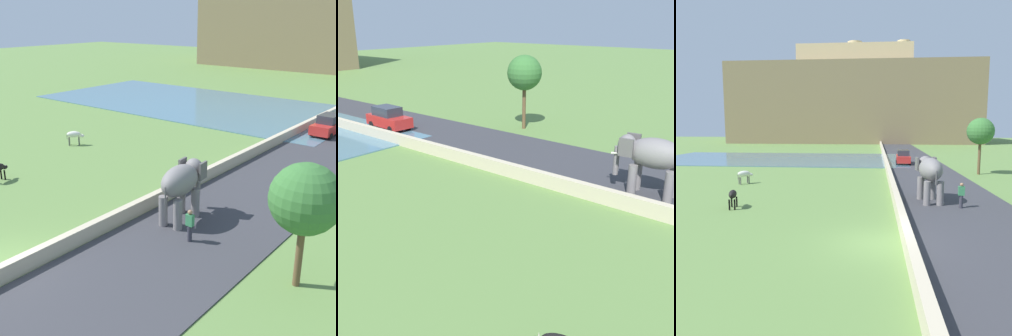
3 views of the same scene
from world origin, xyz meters
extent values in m
plane|color=#608442|center=(0.00, 0.00, 0.00)|extent=(220.00, 220.00, 0.00)
cube|color=#38383D|center=(5.00, 20.00, 0.03)|extent=(7.00, 120.00, 0.06)
cube|color=beige|center=(1.20, 18.00, 0.38)|extent=(0.40, 110.00, 0.76)
cube|color=slate|center=(-14.00, 33.83, 0.04)|extent=(36.00, 18.00, 0.08)
ellipsoid|color=slate|center=(3.42, 7.93, 2.24)|extent=(1.68, 2.83, 1.50)
cylinder|color=slate|center=(2.91, 8.75, 0.80)|extent=(0.44, 0.44, 1.60)
cylinder|color=slate|center=(3.75, 8.84, 0.80)|extent=(0.44, 0.44, 1.60)
cylinder|color=slate|center=(3.10, 7.01, 0.80)|extent=(0.44, 0.44, 1.60)
cylinder|color=slate|center=(3.94, 7.10, 0.80)|extent=(0.44, 0.44, 1.60)
ellipsoid|color=slate|center=(3.27, 9.34, 2.42)|extent=(1.09, 1.00, 1.10)
cube|color=#575454|center=(2.69, 9.14, 2.46)|extent=(0.19, 0.71, 0.90)
cube|color=#575454|center=(3.89, 9.27, 2.46)|extent=(0.19, 0.71, 0.90)
cylinder|color=slate|center=(3.22, 9.81, 1.54)|extent=(0.28, 0.28, 1.50)
cone|color=silver|center=(3.01, 9.72, 1.99)|extent=(0.18, 0.57, 0.17)
cone|color=silver|center=(3.45, 9.76, 1.99)|extent=(0.18, 0.57, 0.17)
cylinder|color=#575454|center=(3.57, 6.61, 1.89)|extent=(0.08, 0.08, 0.90)
cylinder|color=#33333D|center=(5.08, 6.50, 0.42)|extent=(0.22, 0.22, 0.85)
cube|color=#388451|center=(5.08, 6.50, 1.13)|extent=(0.36, 0.22, 0.56)
sphere|color=#997051|center=(5.08, 6.50, 1.52)|extent=(0.22, 0.22, 0.22)
cube|color=red|center=(3.42, 29.22, 0.70)|extent=(1.86, 4.07, 0.80)
cube|color=#2D333D|center=(3.43, 29.42, 1.45)|extent=(1.53, 2.26, 0.70)
cylinder|color=black|center=(4.18, 27.89, 0.30)|extent=(0.20, 0.61, 0.60)
cylinder|color=black|center=(2.57, 27.96, 0.30)|extent=(0.20, 0.61, 0.60)
cylinder|color=black|center=(2.67, 30.55, 0.30)|extent=(0.20, 0.61, 0.60)
cylinder|color=black|center=(-9.11, 5.69, 0.33)|extent=(0.10, 0.10, 0.65)
cylinder|color=black|center=(-8.81, 5.77, 0.33)|extent=(0.10, 0.10, 0.65)
ellipsoid|color=black|center=(-9.02, 5.97, 0.75)|extent=(0.33, 0.45, 0.26)
cone|color=beige|center=(-9.11, 5.95, 0.92)|extent=(0.04, 0.04, 0.12)
cone|color=beige|center=(-8.93, 5.99, 0.92)|extent=(0.04, 0.04, 0.12)
ellipsoid|color=silver|center=(-11.42, 13.63, 0.90)|extent=(1.08, 1.09, 0.50)
cylinder|color=#595753|center=(-11.27, 14.01, 0.33)|extent=(0.10, 0.10, 0.65)
cylinder|color=#595753|center=(-11.05, 13.80, 0.33)|extent=(0.10, 0.10, 0.65)
cylinder|color=#595753|center=(-11.80, 13.46, 0.33)|extent=(0.10, 0.10, 0.65)
cylinder|color=#595753|center=(-11.58, 13.24, 0.33)|extent=(0.10, 0.10, 0.65)
ellipsoid|color=silver|center=(-10.98, 14.08, 0.75)|extent=(0.45, 0.45, 0.26)
cone|color=beige|center=(-11.05, 14.14, 0.92)|extent=(0.04, 0.04, 0.12)
cone|color=beige|center=(-10.92, 14.02, 0.92)|extent=(0.04, 0.04, 0.12)
cylinder|color=#595753|center=(-11.80, 13.24, 0.70)|extent=(0.04, 0.04, 0.45)
cylinder|color=brown|center=(10.31, 6.33, 1.35)|extent=(0.28, 0.28, 2.70)
sphere|color=#387033|center=(10.31, 6.33, 3.65)|extent=(2.69, 2.69, 2.69)
camera|label=1|loc=(15.45, -8.21, 10.00)|focal=46.85mm
camera|label=2|loc=(-16.05, 1.20, 8.33)|focal=45.24mm
camera|label=3|loc=(-0.23, -14.38, 5.24)|focal=36.33mm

